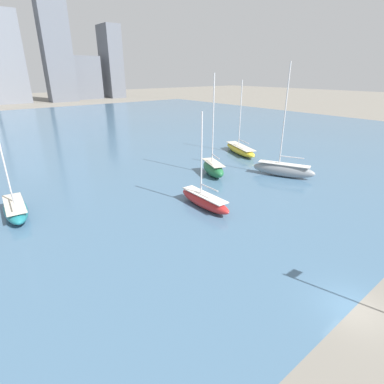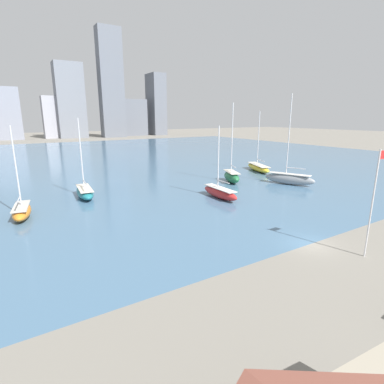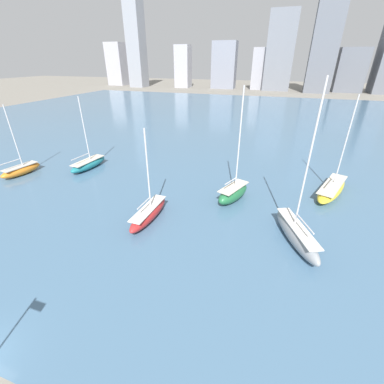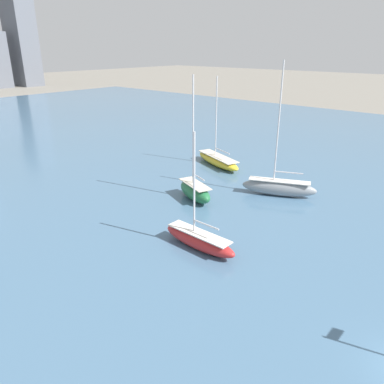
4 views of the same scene
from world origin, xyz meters
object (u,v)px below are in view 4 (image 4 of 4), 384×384
sailboat_yellow (218,160)px  sailboat_green (195,191)px  sailboat_red (199,240)px  sailboat_gray (279,187)px

sailboat_yellow → sailboat_green: bearing=-133.1°
sailboat_yellow → sailboat_red: sailboat_yellow is taller
sailboat_gray → sailboat_green: bearing=114.5°
sailboat_yellow → sailboat_red: (-21.48, -14.07, 0.05)m
sailboat_gray → sailboat_red: bearing=159.2°
sailboat_red → sailboat_green: 11.61m
sailboat_red → sailboat_gray: (16.37, 0.84, 0.25)m
sailboat_yellow → sailboat_red: size_ratio=1.23×
sailboat_yellow → sailboat_green: (-12.88, -6.28, 0.32)m
sailboat_gray → sailboat_green: size_ratio=1.10×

